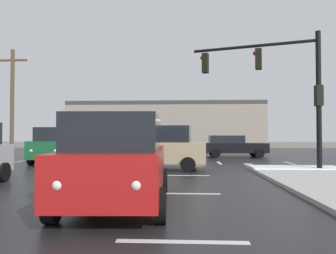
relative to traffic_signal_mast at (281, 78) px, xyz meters
The scene contains 12 objects.
ground_plane 7.28m from the traffic_signal_mast, 137.03° to the left, with size 120.00×120.00×0.00m, color slate.
road_asphalt 7.27m from the traffic_signal_mast, 137.03° to the left, with size 44.00×44.00×0.02m, color #232326.
snow_strip_curbside 4.07m from the traffic_signal_mast, ahead, with size 4.00×1.60×0.06m, color white.
lane_markings 5.87m from the traffic_signal_mast, 139.62° to the left, with size 36.15×36.15×0.01m.
traffic_signal_mast is the anchor object (origin of this frame).
strip_building_background 29.03m from the traffic_signal_mast, 103.57° to the left, with size 24.59×8.00×5.84m.
suv_tan 6.54m from the traffic_signal_mast, behind, with size 4.93×2.42×2.03m.
sedan_black 9.72m from the traffic_signal_mast, 95.26° to the left, with size 4.57×2.10×1.58m.
suv_green 12.52m from the traffic_signal_mast, 162.27° to the left, with size 2.19×4.85×2.03m.
suv_navy 18.68m from the traffic_signal_mast, 111.31° to the left, with size 4.95×2.47×2.03m.
suv_red 9.91m from the traffic_signal_mast, 128.18° to the right, with size 2.36×4.91×2.03m.
utility_pole_far 19.43m from the traffic_signal_mast, 153.05° to the left, with size 2.20×0.28×8.08m.
Camera 1 is at (0.05, -18.89, 1.62)m, focal length 34.66 mm.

